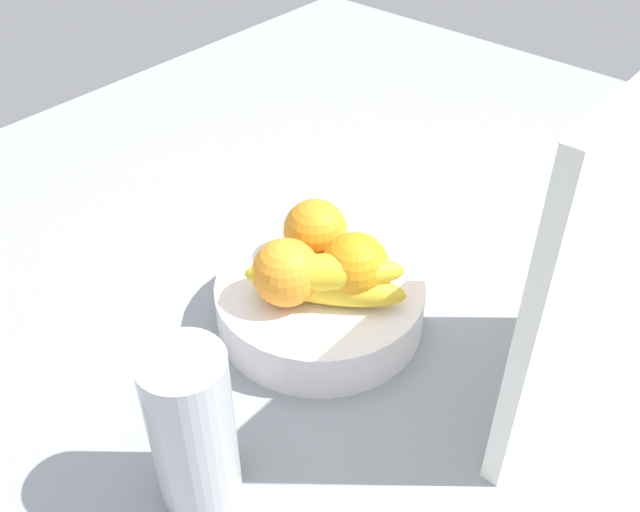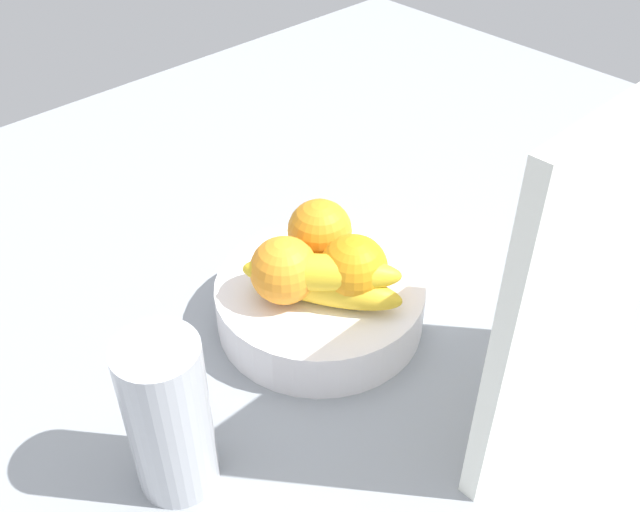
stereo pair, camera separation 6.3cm
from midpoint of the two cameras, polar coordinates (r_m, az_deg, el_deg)
name	(u,v)px [view 2 (the right image)]	position (r cm, az deg, el deg)	size (l,w,h in cm)	color
ground_plane	(293,338)	(84.78, -0.06, -6.62)	(180.00, 140.00, 3.00)	gray
fruit_bowl	(320,302)	(82.90, 2.18, -3.77)	(23.88, 23.88, 5.70)	white
orange_front_left	(320,231)	(82.51, 2.17, 1.94)	(7.48, 7.48, 7.48)	orange
orange_front_right	(287,272)	(76.67, -0.31, -1.36)	(7.48, 7.48, 7.48)	orange
orange_center	(354,268)	(77.46, 5.02, -1.05)	(7.48, 7.48, 7.48)	orange
banana_bunch	(324,280)	(76.76, 2.64, -1.98)	(14.42, 16.74, 6.20)	yellow
cutting_board	(589,279)	(68.07, 23.06, -1.78)	(28.00, 1.80, 36.00)	white
thermos_tumbler	(169,417)	(65.01, -9.17, -12.61)	(7.50, 7.50, 17.12)	#B3B6BC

